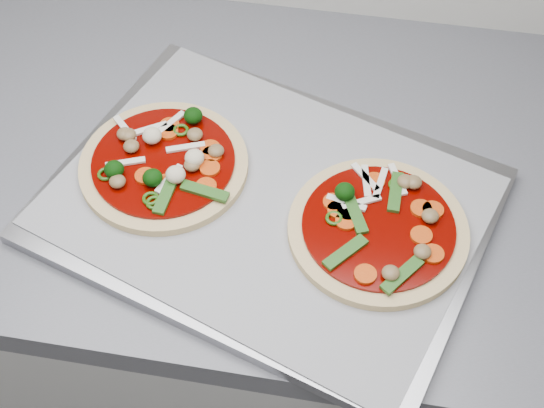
# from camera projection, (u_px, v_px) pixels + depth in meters

# --- Properties ---
(base_cabinet) EXTENTS (3.60, 0.60, 0.86)m
(base_cabinet) POSITION_uv_depth(u_px,v_px,m) (528.00, 370.00, 1.29)
(base_cabinet) COLOR silver
(base_cabinet) RESTS_ON ground
(baking_tray) EXTENTS (0.59, 0.51, 0.02)m
(baking_tray) POSITION_uv_depth(u_px,v_px,m) (267.00, 205.00, 0.91)
(baking_tray) COLOR gray
(baking_tray) RESTS_ON countertop
(parchment) EXTENTS (0.57, 0.50, 0.00)m
(parchment) POSITION_uv_depth(u_px,v_px,m) (267.00, 201.00, 0.90)
(parchment) COLOR #96969B
(parchment) RESTS_ON baking_tray
(pizza_left) EXTENTS (0.21, 0.21, 0.04)m
(pizza_left) POSITION_uv_depth(u_px,v_px,m) (164.00, 163.00, 0.92)
(pizza_left) COLOR #D5B27C
(pizza_left) RESTS_ON parchment
(pizza_right) EXTENTS (0.29, 0.29, 0.04)m
(pizza_right) POSITION_uv_depth(u_px,v_px,m) (379.00, 227.00, 0.87)
(pizza_right) COLOR #D5B27C
(pizza_right) RESTS_ON parchment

